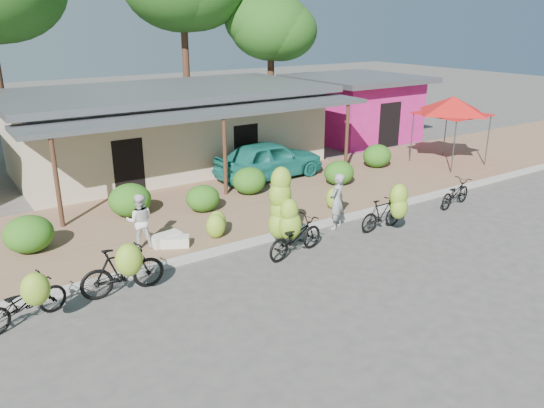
{
  "coord_description": "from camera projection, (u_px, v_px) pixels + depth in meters",
  "views": [
    {
      "loc": [
        -8.59,
        -9.73,
        6.02
      ],
      "look_at": [
        -0.95,
        1.72,
        1.2
      ],
      "focal_mm": 35.0,
      "sensor_mm": 36.0,
      "label": 1
    }
  ],
  "objects": [
    {
      "name": "hedge_3",
      "position": [
        249.0,
        181.0,
        18.77
      ],
      "size": [
        1.22,
        1.1,
        0.95
      ],
      "primitive_type": "ellipsoid",
      "color": "#235513",
      "rests_on": "sidewalk"
    },
    {
      "name": "sidewalk",
      "position": [
        242.0,
        204.0,
        18.03
      ],
      "size": [
        60.0,
        6.0,
        0.12
      ],
      "primitive_type": "cube",
      "color": "#8E654C",
      "rests_on": "ground"
    },
    {
      "name": "loose_banana_a",
      "position": [
        216.0,
        226.0,
        15.0
      ],
      "size": [
        0.57,
        0.49,
        0.71
      ],
      "primitive_type": "ellipsoid",
      "color": "#A7C832",
      "rests_on": "sidewalk"
    },
    {
      "name": "teal_van",
      "position": [
        269.0,
        159.0,
        20.53
      ],
      "size": [
        4.44,
        1.89,
        1.49
      ],
      "primitive_type": "imported",
      "rotation": [
        0.0,
        0.0,
        1.6
      ],
      "color": "#186F64",
      "rests_on": "sidewalk"
    },
    {
      "name": "ground",
      "position": [
        337.0,
        258.0,
        14.12
      ],
      "size": [
        100.0,
        100.0,
        0.0
      ],
      "primitive_type": "plane",
      "color": "#464341",
      "rests_on": "ground"
    },
    {
      "name": "hedge_5",
      "position": [
        377.0,
        156.0,
        22.17
      ],
      "size": [
        1.23,
        1.1,
        0.96
      ],
      "primitive_type": "ellipsoid",
      "color": "#235513",
      "rests_on": "sidewalk"
    },
    {
      "name": "curb",
      "position": [
        293.0,
        231.0,
        15.67
      ],
      "size": [
        60.0,
        0.25,
        0.15
      ],
      "primitive_type": "cube",
      "color": "#A8A399",
      "rests_on": "ground"
    },
    {
      "name": "bystander",
      "position": [
        140.0,
        221.0,
        14.26
      ],
      "size": [
        0.91,
        0.83,
        1.52
      ],
      "primitive_type": "imported",
      "rotation": [
        0.0,
        0.0,
        2.71
      ],
      "color": "silver",
      "rests_on": "sidewalk"
    },
    {
      "name": "red_canopy",
      "position": [
        453.0,
        105.0,
        22.1
      ],
      "size": [
        3.5,
        3.5,
        2.86
      ],
      "color": "#59595E",
      "rests_on": "sidewalk"
    },
    {
      "name": "hedge_1",
      "position": [
        130.0,
        200.0,
        16.64
      ],
      "size": [
        1.34,
        1.2,
        1.04
      ],
      "primitive_type": "ellipsoid",
      "color": "#235513",
      "rests_on": "sidewalk"
    },
    {
      "name": "shop_pink",
      "position": [
        356.0,
        107.0,
        27.7
      ],
      "size": [
        6.0,
        6.0,
        3.25
      ],
      "color": "#DC2184",
      "rests_on": "ground"
    },
    {
      "name": "loose_banana_b",
      "position": [
        217.0,
        222.0,
        15.29
      ],
      "size": [
        0.56,
        0.47,
        0.69
      ],
      "primitive_type": "ellipsoid",
      "color": "#A7C832",
      "rests_on": "sidewalk"
    },
    {
      "name": "sack_far",
      "position": [
        175.0,
        242.0,
        14.49
      ],
      "size": [
        0.84,
        0.69,
        0.28
      ],
      "primitive_type": "cube",
      "rotation": [
        0.0,
        0.0,
        -0.5
      ],
      "color": "white",
      "rests_on": "sidewalk"
    },
    {
      "name": "hedge_4",
      "position": [
        339.0,
        173.0,
        19.82
      ],
      "size": [
        1.16,
        1.05,
        0.91
      ],
      "primitive_type": "ellipsoid",
      "color": "#235513",
      "rests_on": "sidewalk"
    },
    {
      "name": "sack_near",
      "position": [
        166.0,
        239.0,
        14.63
      ],
      "size": [
        0.9,
        0.52,
        0.3
      ],
      "primitive_type": "cube",
      "rotation": [
        0.0,
        0.0,
        0.14
      ],
      "color": "white",
      "rests_on": "sidewalk"
    },
    {
      "name": "vendor",
      "position": [
        337.0,
        201.0,
        15.84
      ],
      "size": [
        0.74,
        0.63,
        1.72
      ],
      "primitive_type": "imported",
      "rotation": [
        0.0,
        0.0,
        3.57
      ],
      "color": "gray",
      "rests_on": "ground"
    },
    {
      "name": "hedge_0",
      "position": [
        29.0,
        234.0,
        14.05
      ],
      "size": [
        1.29,
        1.16,
        1.0
      ],
      "primitive_type": "ellipsoid",
      "color": "#235513",
      "rests_on": "sidewalk"
    },
    {
      "name": "hedge_2",
      "position": [
        203.0,
        198.0,
        17.07
      ],
      "size": [
        1.11,
        1.0,
        0.86
      ],
      "primitive_type": "ellipsoid",
      "color": "#235513",
      "rests_on": "sidewalk"
    },
    {
      "name": "tree_near_right",
      "position": [
        267.0,
        25.0,
        27.53
      ],
      "size": [
        4.48,
        4.3,
        7.4
      ],
      "color": "#4A2C1D",
      "rests_on": "ground"
    },
    {
      "name": "shop_main",
      "position": [
        169.0,
        128.0,
        22.14
      ],
      "size": [
        13.0,
        8.5,
        3.35
      ],
      "color": "#C0B191",
      "rests_on": "ground"
    },
    {
      "name": "bike_far_left",
      "position": [
        25.0,
        301.0,
        10.86
      ],
      "size": [
        1.94,
        1.43,
        1.36
      ],
      "rotation": [
        0.0,
        0.0,
        1.86
      ],
      "color": "black",
      "rests_on": "ground"
    },
    {
      "name": "bike_far_right",
      "position": [
        455.0,
        193.0,
        17.87
      ],
      "size": [
        1.83,
        0.93,
        0.92
      ],
      "rotation": [
        0.0,
        0.0,
        1.76
      ],
      "color": "black",
      "rests_on": "ground"
    },
    {
      "name": "bike_center",
      "position": [
        289.0,
        222.0,
        14.17
      ],
      "size": [
        2.04,
        1.36,
        2.35
      ],
      "rotation": [
        0.0,
        0.0,
        1.76
      ],
      "color": "black",
      "rests_on": "ground"
    },
    {
      "name": "loose_banana_c",
      "position": [
        334.0,
        198.0,
        17.31
      ],
      "size": [
        0.58,
        0.49,
        0.73
      ],
      "primitive_type": "ellipsoid",
      "color": "#A7C832",
      "rests_on": "sidewalk"
    },
    {
      "name": "bike_left",
      "position": [
        123.0,
        269.0,
        12.0
      ],
      "size": [
        1.97,
        1.22,
        1.49
      ],
      "rotation": [
        0.0,
        0.0,
        1.53
      ],
      "color": "black",
      "rests_on": "ground"
    },
    {
      "name": "bike_right",
      "position": [
        387.0,
        210.0,
        15.63
      ],
      "size": [
        1.63,
        1.13,
        1.6
      ],
      "rotation": [
        0.0,
        0.0,
        1.59
      ],
      "color": "black",
      "rests_on": "ground"
    }
  ]
}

